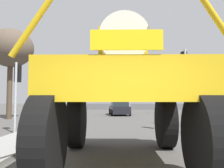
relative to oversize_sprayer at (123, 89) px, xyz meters
The scene contains 9 objects.
ground_plane 14.24m from the oversize_sprayer, 90.34° to the left, with size 120.00×120.00×0.00m, color #4C4947.
oversize_sprayer is the anchor object (origin of this frame).
sedan_ahead 17.62m from the oversize_sprayer, 89.11° to the left, with size 2.19×4.25×1.52m.
traffic_signal_near_left 7.19m from the oversize_sprayer, 133.70° to the left, with size 0.24×0.54×3.37m.
traffic_signal_near_right 6.15m from the oversize_sprayer, 58.51° to the left, with size 0.24×0.54×4.01m.
traffic_signal_far_left 20.00m from the oversize_sprayer, 85.88° to the left, with size 0.24×0.55×3.80m.
traffic_signal_far_right 20.58m from the oversize_sprayer, 75.73° to the left, with size 0.24×0.55×3.47m.
bare_tree_left 15.87m from the oversize_sprayer, 124.34° to the left, with size 3.66×3.66×7.31m.
roadside_barrier 29.44m from the oversize_sprayer, 90.16° to the left, with size 24.57×0.24×0.90m, color #59595B.
Camera 1 is at (-0.13, -2.34, 1.62)m, focal length 37.90 mm.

